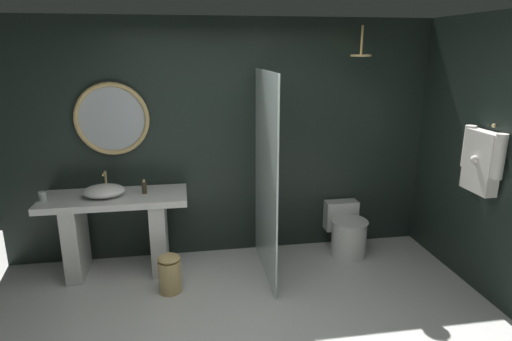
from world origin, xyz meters
TOP-DOWN VIEW (x-y plane):
  - back_wall_panel at (0.00, 1.90)m, footprint 4.80×0.10m
  - side_wall_right at (2.35, 0.76)m, footprint 0.10×2.47m
  - vanity_counter at (-1.17, 1.54)m, footprint 1.45×0.59m
  - vessel_sink at (-1.26, 1.51)m, footprint 0.41×0.34m
  - tumbler_cup at (-1.83, 1.49)m, footprint 0.07×0.07m
  - soap_dispenser at (-0.87, 1.55)m, footprint 0.05×0.05m
  - round_wall_mirror at (-1.17, 1.81)m, footprint 0.76×0.05m
  - shower_glass_panel at (0.34, 1.28)m, footprint 0.02×1.13m
  - rain_shower_head at (1.36, 1.52)m, footprint 0.21×0.21m
  - hanging_bathrobe at (2.21, 0.63)m, footprint 0.20×0.51m
  - toilet at (1.34, 1.56)m, footprint 0.41×0.61m
  - waste_bin at (-0.64, 1.04)m, footprint 0.22×0.22m

SIDE VIEW (x-z plane):
  - waste_bin at x=-0.64m, z-range 0.00..0.39m
  - toilet at x=1.34m, z-range -0.02..0.54m
  - vanity_counter at x=-1.17m, z-range 0.10..0.94m
  - tumbler_cup at x=-1.83m, z-range 0.84..0.94m
  - vessel_sink at x=-1.26m, z-range 0.79..1.02m
  - soap_dispenser at x=-0.87m, z-range 0.84..0.98m
  - shower_glass_panel at x=0.34m, z-range 0.00..2.08m
  - back_wall_panel at x=0.00m, z-range 0.00..2.60m
  - side_wall_right at x=2.35m, z-range 0.00..2.60m
  - hanging_bathrobe at x=2.21m, z-range 0.99..1.62m
  - round_wall_mirror at x=-1.17m, z-range 1.20..1.96m
  - rain_shower_head at x=1.36m, z-range 2.08..2.38m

